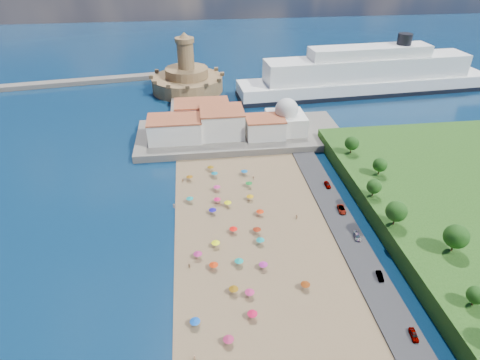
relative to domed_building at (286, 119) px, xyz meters
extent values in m
plane|color=#071938|center=(-30.00, -71.00, -8.97)|extent=(700.00, 700.00, 0.00)
cube|color=#59544C|center=(-20.00, 2.00, -7.47)|extent=(90.00, 36.00, 3.00)
cube|color=#59544C|center=(-42.00, 37.00, -7.77)|extent=(18.00, 70.00, 2.40)
cube|color=#59544C|center=(-140.00, 82.00, -7.67)|extent=(199.03, 34.77, 2.60)
cube|color=silver|center=(-48.00, -2.00, -1.47)|extent=(22.00, 14.00, 9.00)
cube|color=silver|center=(-28.00, 0.00, -0.47)|extent=(18.00, 16.00, 11.00)
cube|color=silver|center=(-10.00, -4.00, -1.97)|extent=(16.00, 12.00, 8.00)
cube|color=silver|center=(-36.00, 12.00, -0.97)|extent=(24.00, 14.00, 10.00)
cube|color=silver|center=(0.00, 0.00, -1.97)|extent=(16.00, 16.00, 8.00)
sphere|color=silver|center=(0.00, 0.00, 4.03)|extent=(10.00, 10.00, 10.00)
cylinder|color=silver|center=(0.00, 0.00, 7.83)|extent=(1.20, 1.20, 1.60)
cylinder|color=olive|center=(-42.00, 67.00, -4.97)|extent=(40.00, 40.00, 8.00)
cylinder|color=olive|center=(-42.00, 67.00, 1.53)|extent=(24.00, 24.00, 5.00)
cylinder|color=olive|center=(-42.00, 67.00, 11.03)|extent=(9.00, 9.00, 14.00)
cylinder|color=olive|center=(-42.00, 67.00, 19.23)|extent=(10.40, 10.40, 2.40)
cone|color=olive|center=(-42.00, 67.00, 21.93)|extent=(6.00, 6.00, 3.00)
cube|color=black|center=(56.91, 51.09, -7.81)|extent=(145.38, 30.90, 2.32)
cube|color=white|center=(56.91, 51.09, -4.68)|extent=(144.35, 30.44, 8.60)
cube|color=white|center=(56.91, 51.09, 5.35)|extent=(115.51, 24.73, 11.46)
cube|color=white|center=(56.91, 51.09, 13.95)|extent=(67.60, 17.76, 5.73)
cylinder|color=black|center=(75.98, 52.36, 19.68)|extent=(7.64, 7.64, 5.73)
cylinder|color=gray|center=(-30.25, -77.62, -7.72)|extent=(0.07, 0.07, 2.00)
cone|color=#0F8C81|center=(-30.25, -77.62, -6.82)|extent=(2.50, 2.50, 0.60)
cylinder|color=gray|center=(-29.31, -95.63, -7.72)|extent=(0.07, 0.07, 2.00)
cone|color=#C60F3C|center=(-29.31, -95.63, -6.82)|extent=(2.50, 2.50, 0.60)
cylinder|color=gray|center=(-35.85, -53.24, -7.72)|extent=(0.07, 0.07, 2.00)
cone|color=#150B9A|center=(-35.85, -53.24, -6.82)|extent=(2.50, 2.50, 0.60)
cylinder|color=gray|center=(-37.25, -78.25, -7.72)|extent=(0.07, 0.07, 2.00)
cone|color=red|center=(-37.25, -78.25, -6.82)|extent=(2.50, 2.50, 0.60)
cylinder|color=gray|center=(-32.85, -87.44, -7.72)|extent=(0.07, 0.07, 2.00)
cone|color=#7E530B|center=(-32.85, -87.44, -6.82)|extent=(2.50, 2.50, 0.60)
cylinder|color=gray|center=(-23.20, -64.84, -7.72)|extent=(0.07, 0.07, 2.00)
cone|color=maroon|center=(-23.20, -64.84, -6.82)|extent=(2.50, 2.50, 0.60)
cylinder|color=gray|center=(-42.90, -31.73, -7.72)|extent=(0.07, 0.07, 2.00)
cone|color=#87510C|center=(-42.90, -31.73, -6.82)|extent=(2.50, 2.50, 0.60)
cylinder|color=gray|center=(-34.77, -25.65, -7.72)|extent=(0.07, 0.07, 2.00)
cone|color=#7B560B|center=(-34.77, -25.65, -6.82)|extent=(2.50, 2.50, 0.60)
cylinder|color=gray|center=(-43.07, -45.83, -7.72)|extent=(0.07, 0.07, 2.00)
cone|color=#0F8B88|center=(-43.07, -45.83, -6.82)|extent=(2.50, 2.50, 0.60)
cylinder|color=gray|center=(-33.91, -47.47, -7.72)|extent=(0.07, 0.07, 2.00)
cone|color=#D41152|center=(-33.91, -47.47, -6.82)|extent=(2.50, 2.50, 0.60)
cylinder|color=gray|center=(-30.58, -49.75, -7.72)|extent=(0.07, 0.07, 2.00)
cone|color=yellow|center=(-30.58, -49.75, -6.82)|extent=(2.50, 2.50, 0.60)
cylinder|color=gray|center=(-33.61, -30.39, -7.72)|extent=(0.07, 0.07, 2.00)
cone|color=#0D677E|center=(-33.61, -30.39, -6.82)|extent=(2.50, 2.50, 0.60)
cylinder|color=gray|center=(-42.81, -96.11, -7.72)|extent=(0.07, 0.07, 2.00)
cone|color=#0E4BB6|center=(-42.81, -96.11, -6.82)|extent=(2.50, 2.50, 0.60)
cylinder|color=gray|center=(-23.02, -69.76, -7.72)|extent=(0.07, 0.07, 2.00)
cone|color=#0E8587|center=(-23.02, -69.76, -6.82)|extent=(2.50, 2.50, 0.60)
cylinder|color=gray|center=(-36.06, -69.36, -7.72)|extent=(0.07, 0.07, 2.00)
cone|color=#EFFB0D|center=(-36.06, -69.36, -6.82)|extent=(2.50, 2.50, 0.60)
cylinder|color=gray|center=(-21.90, -38.79, -7.72)|extent=(0.07, 0.07, 2.00)
cone|color=#147425|center=(-21.90, -38.79, -6.82)|extent=(2.50, 2.50, 0.60)
cylinder|color=gray|center=(-28.97, -89.00, -7.72)|extent=(0.07, 0.07, 2.00)
cone|color=#BC2864|center=(-28.97, -89.00, -6.82)|extent=(2.50, 2.50, 0.60)
cylinder|color=gray|center=(-41.34, -73.39, -7.72)|extent=(0.07, 0.07, 2.00)
cone|color=#A32266|center=(-41.34, -73.39, -6.82)|extent=(2.50, 2.50, 0.60)
cylinder|color=gray|center=(-22.71, -47.13, -7.72)|extent=(0.07, 0.07, 2.00)
cone|color=#C9900A|center=(-22.71, -47.13, -6.82)|extent=(2.50, 2.50, 0.60)
cylinder|color=gray|center=(-35.60, -101.86, -7.72)|extent=(0.07, 0.07, 2.00)
cone|color=#A0224D|center=(-35.60, -101.86, -6.82)|extent=(2.50, 2.50, 0.60)
cylinder|color=gray|center=(-30.25, -63.72, -7.72)|extent=(0.07, 0.07, 2.00)
cone|color=#F7110A|center=(-30.25, -63.72, -6.82)|extent=(2.50, 2.50, 0.60)
cylinder|color=gray|center=(-20.75, -56.01, -7.72)|extent=(0.07, 0.07, 2.00)
cone|color=red|center=(-20.75, -56.01, -6.82)|extent=(2.50, 2.50, 0.60)
cylinder|color=gray|center=(-14.46, -88.20, -7.72)|extent=(0.07, 0.07, 2.00)
cone|color=maroon|center=(-14.46, -88.20, -6.82)|extent=(2.50, 2.50, 0.60)
cylinder|color=gray|center=(-23.90, -79.79, -7.72)|extent=(0.07, 0.07, 2.00)
cone|color=#A22286|center=(-23.90, -79.79, -6.82)|extent=(2.50, 2.50, 0.60)
cylinder|color=gray|center=(-22.36, -30.32, -7.72)|extent=(0.07, 0.07, 2.00)
cone|color=#0C5BA7|center=(-22.36, -30.32, -6.82)|extent=(2.50, 2.50, 0.60)
cylinder|color=gray|center=(-33.44, -39.80, -7.72)|extent=(0.07, 0.07, 2.00)
cone|color=#C42A77|center=(-33.44, -39.80, -6.82)|extent=(2.50, 2.50, 0.60)
imported|color=tan|center=(-9.51, -59.26, -7.92)|extent=(1.30, 1.45, 1.60)
imported|color=tan|center=(-43.26, -104.91, -7.92)|extent=(0.67, 0.52, 1.61)
imported|color=tan|center=(-48.40, -48.36, -7.93)|extent=(0.90, 1.16, 1.58)
imported|color=tan|center=(-19.44, -33.93, -7.92)|extent=(1.17, 0.88, 1.61)
imported|color=tan|center=(-43.83, -77.12, -7.83)|extent=(1.10, 1.08, 1.79)
imported|color=tan|center=(-45.42, -32.66, -7.92)|extent=(0.98, 0.90, 1.61)
imported|color=tan|center=(-32.99, -47.77, -7.82)|extent=(1.09, 1.01, 1.81)
imported|color=gray|center=(6.00, -71.05, -7.66)|extent=(2.28, 4.42, 1.23)
imported|color=gray|center=(6.00, -57.51, -7.58)|extent=(2.83, 5.21, 1.39)
imported|color=gray|center=(6.00, -105.53, -7.64)|extent=(2.08, 3.94, 1.28)
imported|color=gray|center=(6.00, -42.55, -7.56)|extent=(1.72, 4.20, 1.42)
imported|color=gray|center=(6.00, -87.27, -7.65)|extent=(1.86, 3.91, 1.24)
cylinder|color=#382314|center=(20.27, -102.81, -1.82)|extent=(0.50, 0.50, 2.32)
sphere|color=#14380F|center=(20.27, -102.81, 0.27)|extent=(4.17, 4.17, 4.17)
cylinder|color=#382314|center=(25.84, -85.27, -1.18)|extent=(0.50, 0.50, 3.58)
sphere|color=#14380F|center=(25.84, -85.27, 2.04)|extent=(6.45, 6.45, 6.45)
cylinder|color=#382314|center=(15.57, -72.52, -1.29)|extent=(0.50, 0.50, 3.37)
sphere|color=#14380F|center=(15.57, -72.52, 1.75)|extent=(6.07, 6.07, 6.07)
cylinder|color=#382314|center=(15.40, -57.76, -1.66)|extent=(0.50, 0.50, 2.63)
sphere|color=#14380F|center=(15.40, -57.76, 0.71)|extent=(4.74, 4.74, 4.74)
cylinder|color=#382314|center=(22.85, -45.15, -1.60)|extent=(0.50, 0.50, 2.75)
sphere|color=#14380F|center=(22.85, -45.15, 0.87)|extent=(4.95, 4.95, 4.95)
cylinder|color=#382314|center=(18.88, -28.71, -1.48)|extent=(0.50, 0.50, 2.99)
sphere|color=#14380F|center=(18.88, -28.71, 1.21)|extent=(5.38, 5.38, 5.38)
camera|label=1|loc=(-40.11, -158.07, 69.76)|focal=30.00mm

